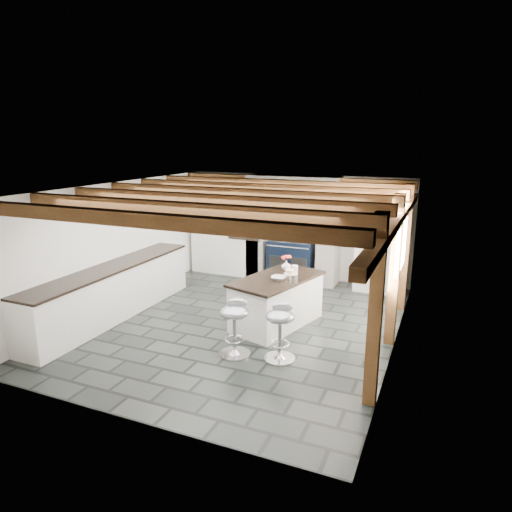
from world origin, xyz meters
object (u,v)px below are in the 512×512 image
at_px(range_cooker, 292,260).
at_px(bar_stool_far, 234,321).
at_px(bar_stool_near, 280,325).
at_px(kitchen_island, 277,301).

relative_size(range_cooker, bar_stool_far, 1.18).
relative_size(bar_stool_near, bar_stool_far, 0.99).
height_order(range_cooker, kitchen_island, kitchen_island).
relative_size(kitchen_island, bar_stool_near, 2.21).
bearing_deg(range_cooker, bar_stool_far, -83.93).
distance_m(kitchen_island, bar_stool_near, 1.27).
distance_m(range_cooker, kitchen_island, 2.55).
xyz_separation_m(kitchen_island, bar_stool_far, (-0.17, -1.30, 0.10)).
distance_m(kitchen_island, bar_stool_far, 1.31).
distance_m(bar_stool_near, bar_stool_far, 0.66).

